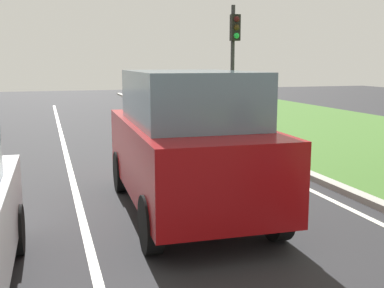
# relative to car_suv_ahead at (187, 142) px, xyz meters

# --- Properties ---
(ground_plane) EXTENTS (60.00, 60.00, 0.00)m
(ground_plane) POSITION_rel_car_suv_ahead_xyz_m (-0.96, 4.51, -1.17)
(ground_plane) COLOR #262628
(lane_line_center) EXTENTS (0.12, 32.00, 0.01)m
(lane_line_center) POSITION_rel_car_suv_ahead_xyz_m (-1.66, 4.51, -1.16)
(lane_line_center) COLOR silver
(lane_line_center) RESTS_ON ground
(lane_line_right_edge) EXTENTS (0.12, 32.00, 0.01)m
(lane_line_right_edge) POSITION_rel_car_suv_ahead_xyz_m (2.64, 4.51, -1.16)
(lane_line_right_edge) COLOR silver
(lane_line_right_edge) RESTS_ON ground
(curb_right) EXTENTS (0.24, 48.00, 0.12)m
(curb_right) POSITION_rel_car_suv_ahead_xyz_m (3.14, 4.51, -1.11)
(curb_right) COLOR #9E9B93
(curb_right) RESTS_ON ground
(car_suv_ahead) EXTENTS (2.08, 4.55, 2.28)m
(car_suv_ahead) POSITION_rel_car_suv_ahead_xyz_m (0.00, 0.00, 0.00)
(car_suv_ahead) COLOR maroon
(car_suv_ahead) RESTS_ON ground
(traffic_light_near_right) EXTENTS (0.32, 0.50, 4.38)m
(traffic_light_near_right) POSITION_rel_car_suv_ahead_xyz_m (4.36, 8.80, 1.75)
(traffic_light_near_right) COLOR #2D2D2D
(traffic_light_near_right) RESTS_ON ground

